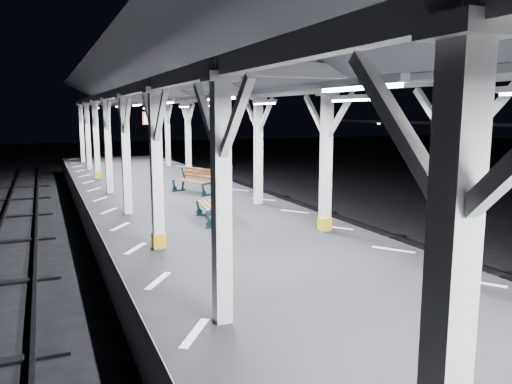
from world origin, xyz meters
TOP-DOWN VIEW (x-y plane):
  - ground at (0.00, 0.00)m, footprint 120.00×120.00m
  - platform at (0.00, 0.00)m, footprint 6.00×50.00m
  - hazard_stripes_left at (-2.45, 0.00)m, footprint 1.00×48.00m
  - hazard_stripes_right at (2.45, 0.00)m, footprint 1.00×48.00m
  - track_right at (5.00, 0.00)m, footprint 2.20×60.00m
  - canopy at (0.00, -0.02)m, footprint 5.40×49.00m
  - bench_mid at (-0.07, 4.09)m, footprint 0.80×1.67m
  - bench_far at (0.76, 8.76)m, footprint 1.21×1.71m

SIDE VIEW (x-z plane):
  - ground at x=0.00m, z-range 0.00..0.00m
  - track_right at x=5.00m, z-range 0.00..0.16m
  - platform at x=0.00m, z-range 0.00..1.00m
  - hazard_stripes_left at x=-2.45m, z-range 1.00..1.01m
  - hazard_stripes_right at x=2.45m, z-range 1.00..1.01m
  - bench_mid at x=-0.07m, z-range 1.03..1.90m
  - bench_far at x=0.76m, z-range 1.03..1.91m
  - canopy at x=0.00m, z-range 2.24..6.89m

